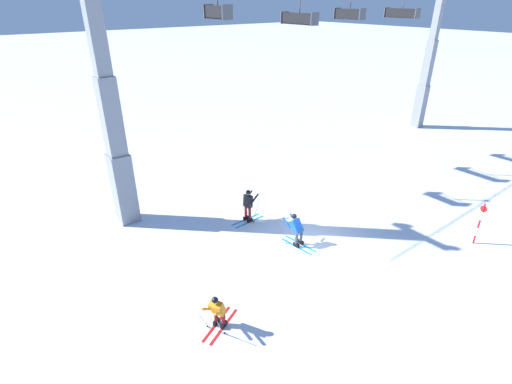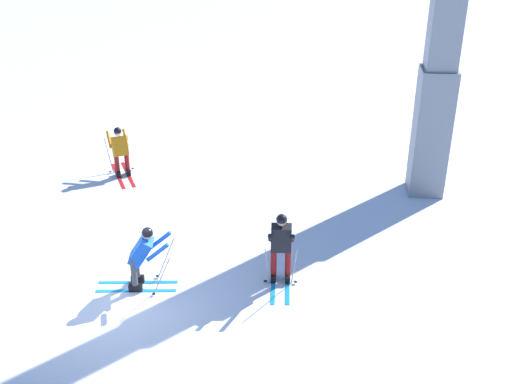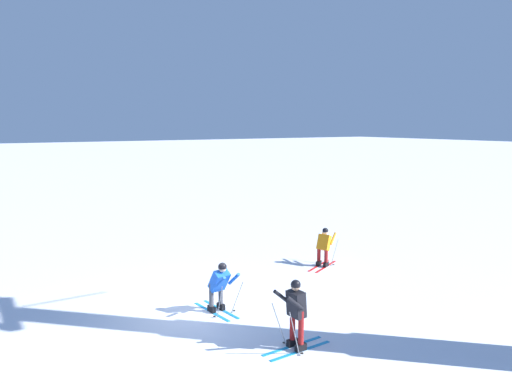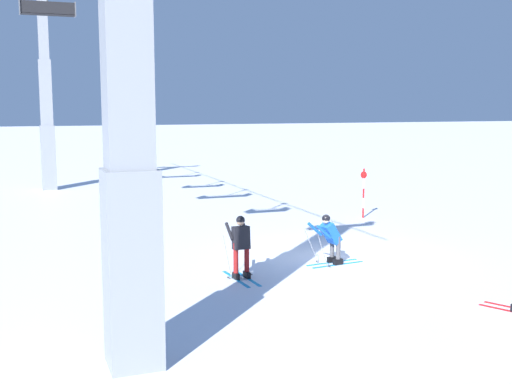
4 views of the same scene
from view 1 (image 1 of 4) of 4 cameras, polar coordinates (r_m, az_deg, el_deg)
ground_plane at (r=17.17m, az=8.47°, el=-7.61°), size 260.00×260.00×0.00m
skier_carving_main at (r=16.61m, az=6.04°, el=-5.32°), size 0.75×1.73×1.58m
lift_tower_near at (r=17.91m, az=-20.49°, el=8.29°), size 0.90×2.73×10.80m
lift_tower_far at (r=34.32m, az=24.18°, el=16.18°), size 0.74×3.01×10.80m
chairlift_seat_nearest at (r=19.44m, az=-5.92°, el=25.23°), size 0.61×1.66×1.92m
chairlift_seat_second at (r=22.62m, az=6.32°, el=24.40°), size 0.61×2.41×2.33m
chairlift_seat_middle at (r=25.59m, az=13.68°, el=24.49°), size 0.61×1.99×2.19m
chairlift_seat_fourth at (r=29.88m, az=20.86°, el=23.73°), size 0.61×2.42×2.24m
trail_marker_pole at (r=19.04m, az=30.42°, el=-3.93°), size 0.07×0.28×1.98m
skier_distant_uphill at (r=12.82m, az=-5.81°, el=-17.15°), size 1.69×1.15×1.48m
skier_distant_downhill at (r=18.15m, az=-1.18°, el=-1.70°), size 1.74×0.71×1.68m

